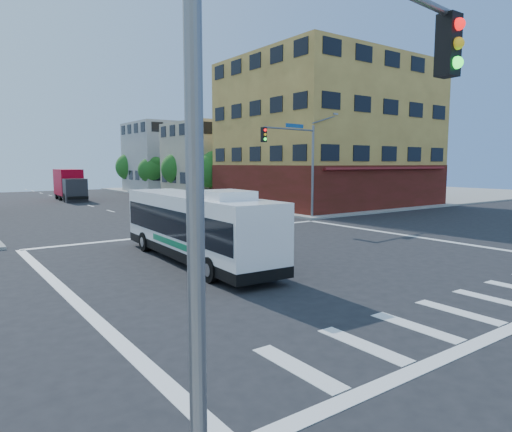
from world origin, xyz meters
TOP-DOWN VIEW (x-y plane):
  - ground at (0.00, 0.00)m, footprint 120.00×120.00m
  - sidewalk_ne at (35.00, 35.00)m, footprint 50.00×50.00m
  - corner_building_ne at (19.99, 18.48)m, footprint 18.10×15.44m
  - building_east_near at (16.98, 33.98)m, footprint 12.06×10.06m
  - building_east_far at (16.98, 47.98)m, footprint 12.06×10.06m
  - signal_mast_ne at (9.08, 10.62)m, footprint 7.91×1.13m
  - signal_mast_sw at (-9.08, -10.64)m, footprint 7.91×1.01m
  - street_tree_a at (11.90, 27.92)m, footprint 3.60×3.60m
  - street_tree_b at (11.90, 35.92)m, footprint 3.80×3.80m
  - street_tree_c at (11.90, 43.92)m, footprint 3.40×3.40m
  - street_tree_d at (11.90, 51.92)m, footprint 4.00×4.00m
  - transit_bus at (-3.82, 2.22)m, footprint 2.86×10.81m
  - box_truck at (0.16, 39.30)m, footprint 2.69×7.88m
  - parked_car at (11.99, 25.88)m, footprint 2.83×4.95m

SIDE VIEW (x-z plane):
  - ground at x=0.00m, z-range 0.00..0.00m
  - sidewalk_ne at x=35.00m, z-range 0.00..0.15m
  - parked_car at x=11.99m, z-range 0.00..1.59m
  - transit_bus at x=-3.82m, z-range -0.03..3.14m
  - box_truck at x=0.16m, z-range -0.05..3.44m
  - street_tree_c at x=11.90m, z-range 0.82..6.11m
  - street_tree_a at x=11.90m, z-range 0.83..6.35m
  - street_tree_b at x=11.90m, z-range 0.85..6.65m
  - street_tree_d at x=11.90m, z-range 0.87..6.90m
  - building_east_near at x=16.98m, z-range 0.01..9.01m
  - signal_mast_ne at x=9.08m, z-range 0.95..9.02m
  - signal_mast_sw at x=-9.08m, z-range 0.95..9.02m
  - building_east_far at x=16.98m, z-range 0.01..10.01m
  - corner_building_ne at x=19.99m, z-range -1.11..12.89m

